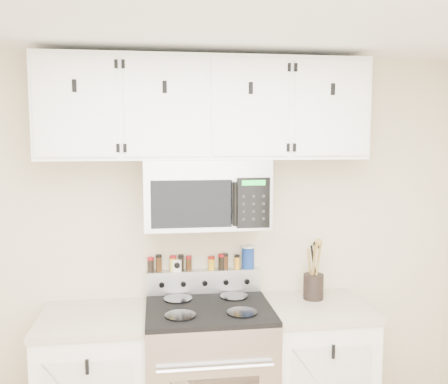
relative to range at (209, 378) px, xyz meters
name	(u,v)px	position (x,y,z in m)	size (l,w,h in m)	color
back_wall	(203,247)	(0.00, 0.32, 0.76)	(3.50, 0.01, 2.50)	beige
range	(209,378)	(0.00, 0.00, 0.00)	(0.76, 0.65, 1.10)	#B7B7BA
base_cabinet_right	(315,373)	(0.69, 0.02, -0.03)	(0.64, 0.62, 0.92)	white
microwave	(206,193)	(0.00, 0.13, 1.14)	(0.76, 0.44, 0.42)	#9E9EA3
upper_cabinets	(205,109)	(0.00, 0.15, 1.66)	(2.00, 0.35, 0.62)	white
utensil_crock	(313,284)	(0.70, 0.13, 0.53)	(0.13, 0.13, 0.39)	black
kitchen_timer	(177,265)	(-0.18, 0.28, 0.65)	(0.07, 0.06, 0.08)	white
salt_canister	(248,257)	(0.30, 0.28, 0.69)	(0.08, 0.08, 0.15)	navy
spice_jar_0	(151,265)	(-0.35, 0.28, 0.66)	(0.04, 0.04, 0.10)	black
spice_jar_1	(159,263)	(-0.30, 0.28, 0.67)	(0.04, 0.04, 0.11)	#3F230F
spice_jar_2	(173,263)	(-0.20, 0.28, 0.67)	(0.04, 0.04, 0.10)	yellow
spice_jar_3	(181,263)	(-0.15, 0.28, 0.67)	(0.04, 0.04, 0.11)	black
spice_jar_4	(189,263)	(-0.10, 0.28, 0.66)	(0.04, 0.04, 0.10)	#3B210E
spice_jar_5	(211,263)	(0.05, 0.28, 0.66)	(0.05, 0.05, 0.09)	gold
spice_jar_6	(222,262)	(0.12, 0.28, 0.67)	(0.05, 0.05, 0.10)	black
spice_jar_7	(225,261)	(0.14, 0.28, 0.67)	(0.04, 0.04, 0.11)	#442610
spice_jar_8	(237,262)	(0.22, 0.28, 0.66)	(0.04, 0.04, 0.09)	orange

